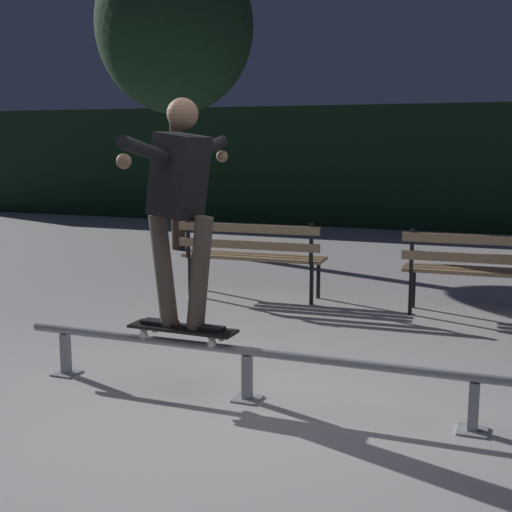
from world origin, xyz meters
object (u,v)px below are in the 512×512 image
(skateboarder, at_px, (180,194))
(park_bench_left_center, at_px, (486,265))
(skateboard, at_px, (182,329))
(grind_rail, at_px, (247,360))
(tree_far_left, at_px, (175,27))
(park_bench_leftmost, at_px, (251,251))

(skateboarder, relative_size, park_bench_left_center, 0.96)
(skateboard, distance_m, skateboarder, 0.94)
(grind_rail, height_order, park_bench_left_center, park_bench_left_center)
(grind_rail, height_order, skateboarder, skateboarder)
(skateboarder, xyz_separation_m, tree_far_left, (-2.96, 5.69, 2.07))
(skateboard, height_order, park_bench_left_center, park_bench_left_center)
(grind_rail, distance_m, park_bench_left_center, 3.17)
(grind_rail, relative_size, park_bench_leftmost, 2.13)
(grind_rail, height_order, park_bench_leftmost, park_bench_leftmost)
(skateboard, bearing_deg, tree_far_left, 117.49)
(skateboarder, bearing_deg, park_bench_leftmost, 101.84)
(skateboard, xyz_separation_m, tree_far_left, (-2.96, 5.69, 3.00))
(tree_far_left, bearing_deg, park_bench_leftmost, -50.26)
(grind_rail, distance_m, skateboard, 0.51)
(grind_rail, height_order, skateboard, skateboard)
(park_bench_leftmost, bearing_deg, park_bench_left_center, 0.00)
(grind_rail, relative_size, park_bench_left_center, 2.13)
(skateboard, bearing_deg, skateboarder, -1.79)
(skateboard, xyz_separation_m, skateboarder, (0.00, -0.00, 0.94))
(park_bench_leftmost, bearing_deg, skateboarder, -78.16)
(grind_rail, height_order, tree_far_left, tree_far_left)
(park_bench_leftmost, bearing_deg, grind_rail, -69.28)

